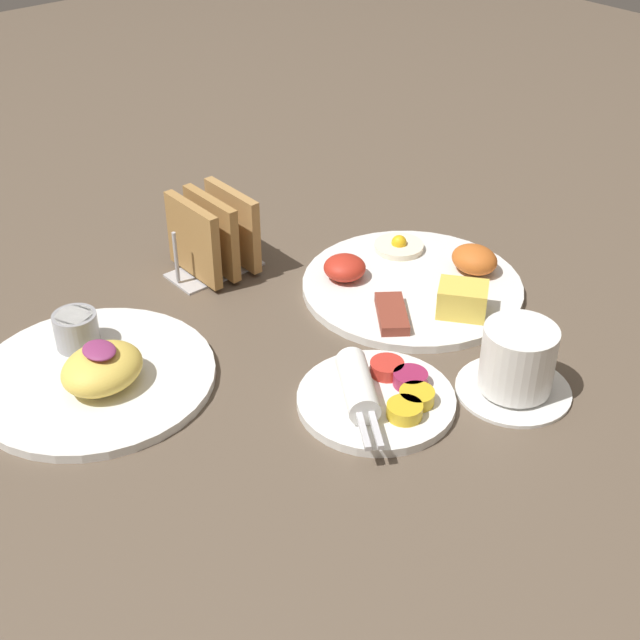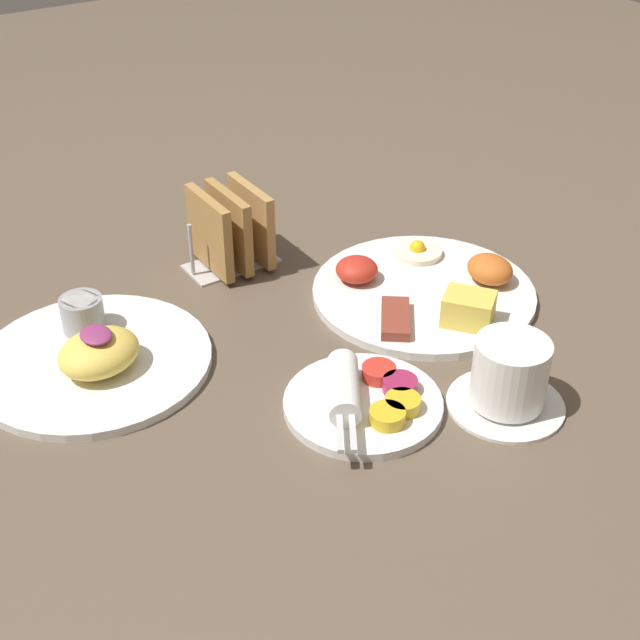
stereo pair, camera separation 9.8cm
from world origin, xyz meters
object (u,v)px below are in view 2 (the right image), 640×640
Objects in this scene: plate_foreground at (94,353)px; coffee_cup at (509,378)px; plate_breakfast at (427,289)px; plate_condiments at (364,399)px; toast_rack at (229,231)px.

coffee_cup reaches higher than plate_foreground.
plate_foreground reaches higher than plate_breakfast.
plate_condiments is at bearing 42.21° from plate_foreground.
plate_condiments is (0.13, -0.19, 0.00)m from plate_breakfast.
coffee_cup is at bearing 57.90° from plate_condiments.
toast_rack is (-0.20, -0.16, 0.04)m from plate_breakfast.
coffee_cup is at bearing -17.62° from plate_breakfast.
toast_rack reaches higher than plate_condiments.
plate_foreground is 0.25m from toast_rack.
plate_condiments is 0.33m from toast_rack.
plate_condiments is 1.40× the size of toast_rack.
plate_condiments is at bearing -122.10° from coffee_cup.
plate_foreground is (-0.09, -0.39, 0.00)m from plate_breakfast.
toast_rack is at bearing -166.73° from coffee_cup.
plate_breakfast is 1.66× the size of plate_condiments.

